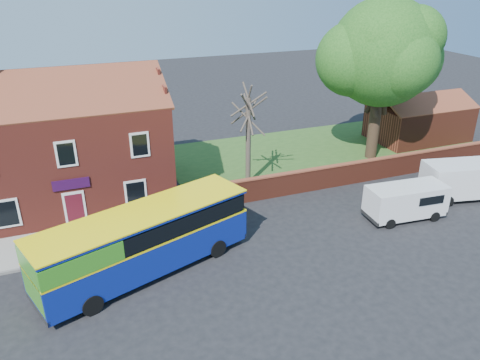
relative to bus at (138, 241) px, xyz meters
name	(u,v)px	position (x,y,z in m)	size (l,w,h in m)	color
ground	(235,273)	(4.35, -1.63, -1.87)	(120.00, 120.00, 0.00)	black
pavement	(80,241)	(-2.65, 4.12, -1.81)	(18.00, 3.50, 0.12)	gray
kerb	(82,258)	(-2.65, 2.37, -1.80)	(18.00, 0.15, 0.14)	slate
grass_strip	(327,151)	(17.35, 11.37, -1.85)	(26.00, 12.00, 0.04)	#426B28
shop_building	(66,150)	(-2.67, 9.87, 1.54)	(12.30, 8.13, 10.50)	maroon
boundary_wall	(372,169)	(17.35, 5.37, -1.06)	(22.00, 0.38, 1.60)	maroon
outbuilding	(419,121)	(26.35, 11.37, -0.26)	(8.20, 5.06, 4.17)	maroon
bus	(138,241)	(0.00, 0.00, 0.00)	(11.11, 6.19, 3.29)	navy
van_near	(406,200)	(15.88, -0.01, -0.70)	(4.88, 2.27, 2.08)	white
van_far	(467,178)	(21.38, 0.83, -0.51)	(5.87, 3.31, 2.43)	white
large_tree	(382,56)	(19.99, 9.25, 6.08)	(9.95, 7.87, 12.13)	black
bare_tree	(248,137)	(8.85, 7.82, 1.59)	(2.53, 3.01, 6.75)	#4C4238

